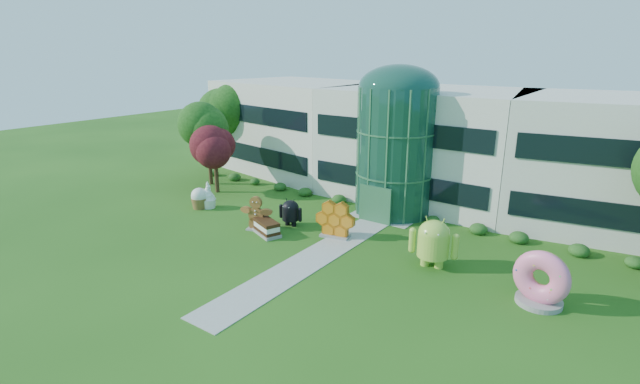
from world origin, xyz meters
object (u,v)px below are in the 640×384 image
Objects in this scene: gingerbread at (256,213)px; android_black at (290,211)px; donut at (542,277)px; android_green at (434,240)px.

android_black is at bearing 36.69° from gingerbread.
gingerbread is at bearing -168.45° from donut.
android_green is 1.50× the size of android_black.
android_green reaches higher than android_black.
gingerbread is at bearing -132.66° from android_black.
gingerbread is at bearing 174.92° from android_green.
donut is (6.12, -0.87, -0.24)m from android_green.
donut is (17.26, -1.25, 0.34)m from android_black.
donut reaches higher than android_black.
gingerbread is (-18.75, -0.77, -0.22)m from donut.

